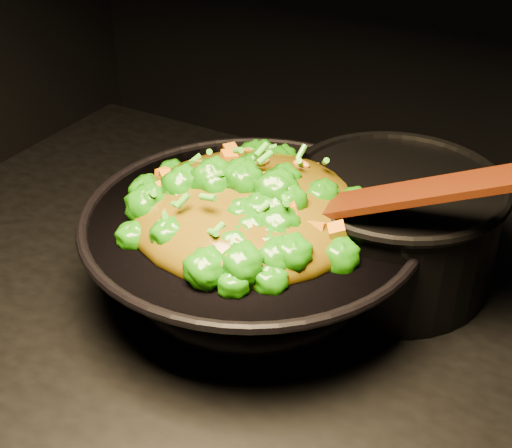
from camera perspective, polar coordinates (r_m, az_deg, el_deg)
The scene contains 4 objects.
wok at distance 0.81m, azimuth -0.35°, elevation -2.50°, with size 0.37×0.37×0.10m, color black, non-canonical shape.
stir_fry at distance 0.76m, azimuth -0.58°, elevation 3.41°, with size 0.26×0.26×0.09m, color #196307, non-canonical shape.
spatula at distance 0.73m, azimuth 9.28°, elevation 1.93°, with size 0.30×0.04×0.01m, color #3D1C09.
back_pot at distance 0.84m, azimuth 10.86°, elevation -0.33°, with size 0.24×0.24×0.14m, color black.
Camera 1 is at (0.23, -0.47, 1.42)m, focal length 50.00 mm.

